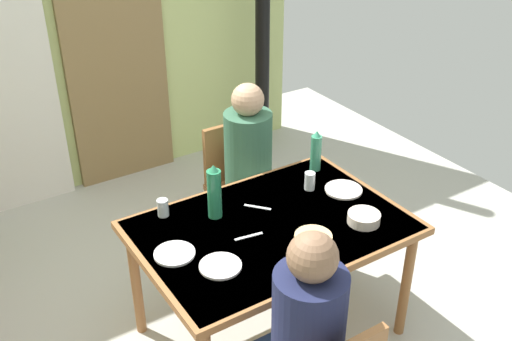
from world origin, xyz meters
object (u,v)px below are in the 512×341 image
(chair_far_diner, at_px, (239,181))
(person_near_diner, at_px, (307,322))
(water_bottle_green_near, at_px, (214,193))
(water_bottle_green_far, at_px, (316,152))
(dining_table, at_px, (272,236))
(person_far_diner, at_px, (249,151))
(serving_bowl_center, at_px, (364,218))

(chair_far_diner, height_order, person_near_diner, person_near_diner)
(person_near_diner, distance_m, water_bottle_green_near, 0.93)
(person_near_diner, height_order, water_bottle_green_far, person_near_diner)
(dining_table, height_order, water_bottle_green_far, water_bottle_green_far)
(chair_far_diner, xyz_separation_m, person_far_diner, (0.00, -0.14, 0.28))
(chair_far_diner, bearing_deg, serving_bowl_center, 96.08)
(person_near_diner, bearing_deg, water_bottle_green_far, 50.80)
(water_bottle_green_far, bearing_deg, water_bottle_green_near, -171.32)
(serving_bowl_center, bearing_deg, water_bottle_green_near, 142.82)
(person_far_diner, bearing_deg, water_bottle_green_near, 42.67)
(dining_table, distance_m, serving_bowl_center, 0.49)
(person_near_diner, bearing_deg, dining_table, 66.66)
(person_near_diner, bearing_deg, chair_far_diner, 68.57)
(person_far_diner, bearing_deg, water_bottle_green_far, 125.28)
(chair_far_diner, relative_size, water_bottle_green_near, 2.84)
(dining_table, bearing_deg, chair_far_diner, 70.20)
(person_far_diner, relative_size, water_bottle_green_near, 2.51)
(person_near_diner, xyz_separation_m, serving_bowl_center, (0.71, 0.45, -0.01))
(person_near_diner, relative_size, person_far_diner, 1.00)
(dining_table, height_order, person_near_diner, person_near_diner)
(water_bottle_green_near, xyz_separation_m, serving_bowl_center, (0.62, -0.47, -0.12))
(chair_far_diner, bearing_deg, dining_table, 70.20)
(water_bottle_green_near, relative_size, water_bottle_green_far, 1.20)
(water_bottle_green_near, distance_m, water_bottle_green_far, 0.76)
(person_far_diner, relative_size, water_bottle_green_far, 3.02)
(person_near_diner, height_order, serving_bowl_center, person_near_diner)
(person_far_diner, bearing_deg, chair_far_diner, -90.00)
(chair_far_diner, height_order, water_bottle_green_far, water_bottle_green_far)
(chair_far_diner, distance_m, serving_bowl_center, 1.11)
(dining_table, xyz_separation_m, chair_far_diner, (0.30, 0.83, -0.17))
(chair_far_diner, distance_m, water_bottle_green_far, 0.65)
(dining_table, relative_size, water_bottle_green_far, 5.40)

